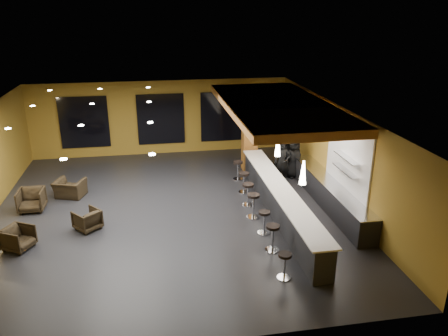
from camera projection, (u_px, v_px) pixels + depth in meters
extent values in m
cube|color=black|center=(170.00, 212.00, 15.27)|extent=(12.00, 13.00, 0.10)
cube|color=black|center=(165.00, 112.00, 14.01)|extent=(12.00, 13.00, 0.10)
cube|color=olive|center=(161.00, 118.00, 20.69)|extent=(12.00, 0.10, 3.50)
cube|color=olive|center=(185.00, 276.00, 8.60)|extent=(12.00, 0.10, 3.50)
cube|color=olive|center=(338.00, 154.00, 15.61)|extent=(0.10, 13.00, 3.50)
cube|color=#B27034|center=(277.00, 106.00, 15.64)|extent=(3.60, 8.00, 0.28)
cube|color=black|center=(84.00, 122.00, 20.04)|extent=(2.20, 0.06, 2.40)
cube|color=black|center=(161.00, 119.00, 20.60)|extent=(2.20, 0.06, 2.40)
cube|color=black|center=(223.00, 117.00, 21.08)|extent=(2.20, 0.06, 2.40)
cube|color=white|center=(348.00, 157.00, 14.58)|extent=(0.06, 3.20, 2.40)
cube|color=black|center=(280.00, 203.00, 14.74)|extent=(0.60, 8.00, 1.00)
cube|color=silver|center=(280.00, 188.00, 14.56)|extent=(0.78, 8.10, 0.05)
cube|color=black|center=(330.00, 194.00, 15.55)|extent=(0.70, 6.00, 0.86)
cube|color=silver|center=(331.00, 183.00, 15.39)|extent=(0.72, 6.00, 0.03)
cube|color=silver|center=(346.00, 170.00, 14.52)|extent=(0.30, 1.50, 0.03)
cube|color=silver|center=(347.00, 158.00, 14.36)|extent=(0.30, 1.50, 0.03)
cube|color=brown|center=(250.00, 131.00, 18.55)|extent=(0.60, 0.60, 3.50)
cone|color=white|center=(303.00, 173.00, 12.25)|extent=(0.20, 0.20, 0.70)
cone|color=white|center=(278.00, 146.00, 14.55)|extent=(0.20, 0.20, 0.70)
cone|color=white|center=(259.00, 127.00, 16.86)|extent=(0.20, 0.20, 0.70)
imported|color=black|center=(282.00, 163.00, 17.13)|extent=(0.70, 0.48, 1.86)
imported|color=black|center=(287.00, 154.00, 18.16)|extent=(1.09, 0.96, 1.90)
imported|color=black|center=(294.00, 159.00, 17.98)|extent=(0.92, 0.73, 1.64)
imported|color=black|center=(18.00, 238.00, 12.80)|extent=(1.02, 1.01, 0.70)
imported|color=black|center=(87.00, 220.00, 13.93)|extent=(1.02, 1.03, 0.67)
imported|color=black|center=(32.00, 200.00, 15.18)|extent=(0.85, 0.87, 0.79)
imported|color=black|center=(70.00, 188.00, 16.30)|extent=(1.25, 1.17, 0.66)
cylinder|color=silver|center=(284.00, 277.00, 11.52)|extent=(0.37, 0.37, 0.03)
cylinder|color=silver|center=(284.00, 267.00, 11.41)|extent=(0.07, 0.07, 0.65)
cylinder|color=black|center=(285.00, 255.00, 11.28)|extent=(0.35, 0.35, 0.07)
cylinder|color=silver|center=(272.00, 250.00, 12.81)|extent=(0.42, 0.42, 0.03)
cylinder|color=silver|center=(272.00, 239.00, 12.68)|extent=(0.07, 0.07, 0.73)
cylinder|color=black|center=(273.00, 227.00, 12.55)|extent=(0.40, 0.40, 0.08)
cylinder|color=silver|center=(264.00, 233.00, 13.78)|extent=(0.38, 0.38, 0.03)
cylinder|color=silver|center=(264.00, 223.00, 13.66)|extent=(0.07, 0.07, 0.67)
cylinder|color=black|center=(264.00, 213.00, 13.53)|extent=(0.37, 0.37, 0.08)
cylinder|color=silver|center=(253.00, 217.00, 14.80)|extent=(0.43, 0.43, 0.03)
cylinder|color=silver|center=(253.00, 207.00, 14.67)|extent=(0.08, 0.08, 0.76)
cylinder|color=black|center=(253.00, 195.00, 14.52)|extent=(0.41, 0.41, 0.09)
cylinder|color=silver|center=(248.00, 205.00, 15.70)|extent=(0.42, 0.42, 0.03)
cylinder|color=silver|center=(248.00, 195.00, 15.56)|extent=(0.07, 0.07, 0.74)
cylinder|color=black|center=(248.00, 185.00, 15.42)|extent=(0.40, 0.40, 0.08)
cylinder|color=silver|center=(244.00, 192.00, 16.78)|extent=(0.41, 0.41, 0.03)
cylinder|color=silver|center=(244.00, 183.00, 16.65)|extent=(0.07, 0.07, 0.72)
cylinder|color=black|center=(244.00, 174.00, 16.51)|extent=(0.39, 0.39, 0.08)
cylinder|color=silver|center=(238.00, 179.00, 18.04)|extent=(0.40, 0.40, 0.03)
cylinder|color=silver|center=(238.00, 171.00, 17.91)|extent=(0.07, 0.07, 0.70)
cylinder|color=black|center=(238.00, 162.00, 17.78)|extent=(0.38, 0.38, 0.08)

